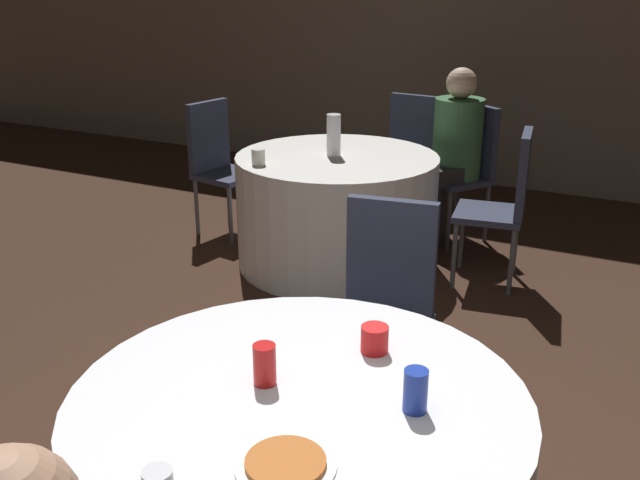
{
  "coord_description": "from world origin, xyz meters",
  "views": [
    {
      "loc": [
        0.66,
        -1.37,
        1.83
      ],
      "look_at": [
        -0.54,
        0.99,
        0.83
      ],
      "focal_mm": 40.0,
      "sensor_mm": 36.0,
      "label": 1
    }
  ],
  "objects_px": {
    "chair_far_west": "(218,156)",
    "person_green_jacket": "(449,156)",
    "soda_can_blue": "(415,391)",
    "bottle_far": "(334,135)",
    "chair_far_northeast": "(467,161)",
    "chair_near_north": "(386,295)",
    "chair_far_east": "(507,196)",
    "pizza_plate_near": "(286,463)",
    "table_far": "(337,210)",
    "chair_far_north": "(408,148)",
    "soda_can_red": "(265,364)"
  },
  "relations": [
    {
      "from": "table_far",
      "to": "chair_near_north",
      "type": "distance_m",
      "value": 1.76
    },
    {
      "from": "chair_near_north",
      "to": "chair_far_northeast",
      "type": "height_order",
      "value": "same"
    },
    {
      "from": "chair_far_northeast",
      "to": "bottle_far",
      "type": "distance_m",
      "value": 1.13
    },
    {
      "from": "chair_far_north",
      "to": "pizza_plate_near",
      "type": "bearing_deg",
      "value": 111.01
    },
    {
      "from": "chair_far_east",
      "to": "chair_far_west",
      "type": "xyz_separation_m",
      "value": [
        -2.11,
        0.01,
        0.0
      ]
    },
    {
      "from": "chair_far_west",
      "to": "soda_can_blue",
      "type": "height_order",
      "value": "chair_far_west"
    },
    {
      "from": "table_far",
      "to": "chair_far_north",
      "type": "distance_m",
      "value": 1.09
    },
    {
      "from": "soda_can_red",
      "to": "soda_can_blue",
      "type": "height_order",
      "value": "same"
    },
    {
      "from": "chair_far_west",
      "to": "soda_can_blue",
      "type": "bearing_deg",
      "value": 52.88
    },
    {
      "from": "bottle_far",
      "to": "soda_can_red",
      "type": "bearing_deg",
      "value": -68.09
    },
    {
      "from": "chair_near_north",
      "to": "person_green_jacket",
      "type": "relative_size",
      "value": 0.78
    },
    {
      "from": "chair_far_northeast",
      "to": "chair_far_east",
      "type": "relative_size",
      "value": 1.0
    },
    {
      "from": "chair_far_north",
      "to": "person_green_jacket",
      "type": "xyz_separation_m",
      "value": [
        0.42,
        -0.32,
        0.06
      ]
    },
    {
      "from": "table_far",
      "to": "bottle_far",
      "type": "bearing_deg",
      "value": -165.4
    },
    {
      "from": "chair_far_northeast",
      "to": "bottle_far",
      "type": "height_order",
      "value": "bottle_far"
    },
    {
      "from": "pizza_plate_near",
      "to": "bottle_far",
      "type": "bearing_deg",
      "value": 113.93
    },
    {
      "from": "bottle_far",
      "to": "chair_far_west",
      "type": "bearing_deg",
      "value": 169.85
    },
    {
      "from": "table_far",
      "to": "chair_far_east",
      "type": "distance_m",
      "value": 1.09
    },
    {
      "from": "chair_near_north",
      "to": "pizza_plate_near",
      "type": "bearing_deg",
      "value": 93.0
    },
    {
      "from": "chair_near_north",
      "to": "chair_far_north",
      "type": "distance_m",
      "value": 2.68
    },
    {
      "from": "chair_far_northeast",
      "to": "soda_can_red",
      "type": "bearing_deg",
      "value": 130.73
    },
    {
      "from": "chair_far_east",
      "to": "person_green_jacket",
      "type": "relative_size",
      "value": 0.78
    },
    {
      "from": "chair_far_west",
      "to": "person_green_jacket",
      "type": "relative_size",
      "value": 0.78
    },
    {
      "from": "soda_can_red",
      "to": "soda_can_blue",
      "type": "relative_size",
      "value": 1.0
    },
    {
      "from": "chair_near_north",
      "to": "chair_far_northeast",
      "type": "relative_size",
      "value": 1.0
    },
    {
      "from": "chair_far_northeast",
      "to": "person_green_jacket",
      "type": "relative_size",
      "value": 0.78
    },
    {
      "from": "table_far",
      "to": "chair_far_north",
      "type": "relative_size",
      "value": 1.35
    },
    {
      "from": "chair_far_west",
      "to": "pizza_plate_near",
      "type": "height_order",
      "value": "chair_far_west"
    },
    {
      "from": "chair_far_west",
      "to": "person_green_jacket",
      "type": "bearing_deg",
      "value": 119.64
    },
    {
      "from": "chair_far_northeast",
      "to": "person_green_jacket",
      "type": "distance_m",
      "value": 0.17
    },
    {
      "from": "chair_far_north",
      "to": "pizza_plate_near",
      "type": "distance_m",
      "value": 4.03
    },
    {
      "from": "table_far",
      "to": "chair_far_east",
      "type": "relative_size",
      "value": 1.35
    },
    {
      "from": "bottle_far",
      "to": "chair_far_east",
      "type": "bearing_deg",
      "value": 9.12
    },
    {
      "from": "chair_far_northeast",
      "to": "soda_can_blue",
      "type": "height_order",
      "value": "chair_far_northeast"
    },
    {
      "from": "chair_near_north",
      "to": "pizza_plate_near",
      "type": "relative_size",
      "value": 3.91
    },
    {
      "from": "chair_far_west",
      "to": "chair_far_north",
      "type": "bearing_deg",
      "value": 137.45
    },
    {
      "from": "chair_far_west",
      "to": "bottle_far",
      "type": "relative_size",
      "value": 3.64
    },
    {
      "from": "pizza_plate_near",
      "to": "chair_near_north",
      "type": "bearing_deg",
      "value": 101.85
    },
    {
      "from": "chair_near_north",
      "to": "chair_far_northeast",
      "type": "xyz_separation_m",
      "value": [
        -0.33,
        2.35,
        0.0
      ]
    },
    {
      "from": "soda_can_blue",
      "to": "person_green_jacket",
      "type": "bearing_deg",
      "value": 105.71
    },
    {
      "from": "chair_far_east",
      "to": "table_far",
      "type": "bearing_deg",
      "value": 90.0
    },
    {
      "from": "chair_near_north",
      "to": "pizza_plate_near",
      "type": "height_order",
      "value": "chair_near_north"
    },
    {
      "from": "chair_far_northeast",
      "to": "soda_can_red",
      "type": "xyz_separation_m",
      "value": [
        0.38,
        -3.39,
        0.22
      ]
    },
    {
      "from": "chair_far_northeast",
      "to": "chair_near_north",
      "type": "bearing_deg",
      "value": 132.42
    },
    {
      "from": "chair_far_east",
      "to": "chair_near_north",
      "type": "bearing_deg",
      "value": 166.86
    },
    {
      "from": "chair_far_east",
      "to": "pizza_plate_near",
      "type": "relative_size",
      "value": 3.91
    },
    {
      "from": "chair_far_west",
      "to": "pizza_plate_near",
      "type": "bearing_deg",
      "value": 46.97
    },
    {
      "from": "chair_far_north",
      "to": "soda_can_blue",
      "type": "xyz_separation_m",
      "value": [
        1.32,
        -3.51,
        0.22
      ]
    },
    {
      "from": "soda_can_blue",
      "to": "bottle_far",
      "type": "xyz_separation_m",
      "value": [
        -1.43,
        2.43,
        0.07
      ]
    },
    {
      "from": "chair_far_east",
      "to": "bottle_far",
      "type": "relative_size",
      "value": 3.64
    }
  ]
}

